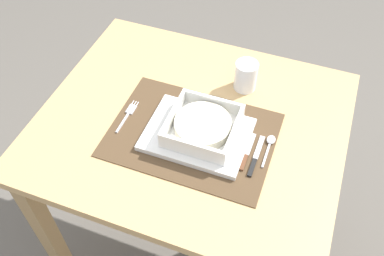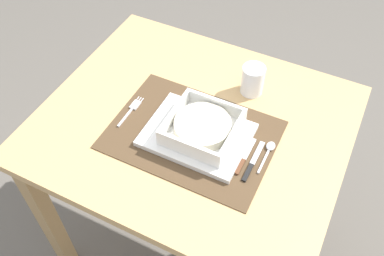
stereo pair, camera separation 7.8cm
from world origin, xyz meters
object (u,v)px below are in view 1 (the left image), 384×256
Objects in this scene: fork at (129,113)px; butter_knife at (255,158)px; bread_knife at (247,154)px; drinking_glass at (246,77)px; dining_table at (191,145)px; spoon at (270,143)px; porridge_bowl at (203,127)px.

butter_knife reaches higher than fork.
bread_knife is 1.41× the size of drinking_glass.
butter_knife is 0.03m from bread_knife.
dining_table is at bearing 161.85° from bread_knife.
butter_knife is 1.53× the size of drinking_glass.
spoon is 0.86× the size of bread_knife.
dining_table is 6.66× the size of bread_knife.
porridge_bowl is 1.41× the size of bread_knife.
porridge_bowl is 1.30× the size of butter_knife.
spoon reaches higher than butter_knife.
bread_knife is (0.13, -0.02, -0.03)m from porridge_bowl.
spoon is at bearing 71.95° from butter_knife.
spoon is (0.18, 0.04, -0.03)m from porridge_bowl.
fork is at bearing 178.95° from butter_knife.
porridge_bowl reaches higher than dining_table.
drinking_glass is (0.06, 0.23, 0.00)m from porridge_bowl.
spoon is 1.21× the size of drinking_glass.
porridge_bowl is 0.23m from fork.
spoon is 0.07m from butter_knife.
drinking_glass reaches higher than porridge_bowl.
fork is at bearing 179.74° from porridge_bowl.
drinking_glass is at bearing 61.02° from dining_table.
drinking_glass is (-0.08, 0.25, 0.04)m from bread_knife.
butter_knife is at bearing -7.83° from fork.
fork reaches higher than dining_table.
dining_table is at bearing 140.17° from porridge_bowl.
butter_knife and bread_knife have the same top height.
butter_knife reaches higher than dining_table.
porridge_bowl reaches higher than fork.
porridge_bowl is 1.64× the size of spoon.
spoon is (0.41, 0.03, 0.00)m from fork.
drinking_glass is at bearing 114.97° from butter_knife.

